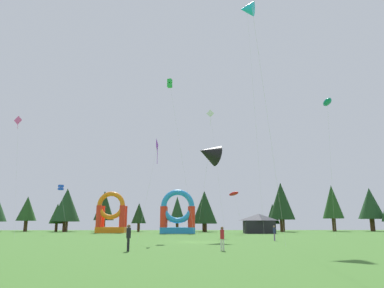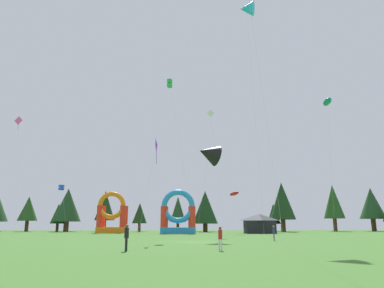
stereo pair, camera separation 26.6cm
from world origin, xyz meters
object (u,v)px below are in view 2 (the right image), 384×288
(kite_red_parafoil, at_px, (234,194))
(kite_cyan_delta, at_px, (247,9))
(inflatable_orange_dome, at_px, (112,217))
(kite_white_diamond, at_px, (211,115))
(kite_pink_diamond, at_px, (19,122))
(person_near_camera, at_px, (127,235))
(kite_teal_parafoil, at_px, (327,102))
(person_midfield, at_px, (220,236))
(festival_tent, at_px, (259,224))
(kite_black_delta, at_px, (208,153))
(kite_purple_diamond, at_px, (157,146))
(kite_blue_box, at_px, (61,188))
(inflatable_blue_arch, at_px, (178,217))
(kite_green_box, at_px, (170,84))
(person_left_edge, at_px, (274,232))

(kite_red_parafoil, relative_size, kite_cyan_delta, 0.25)
(inflatable_orange_dome, bearing_deg, kite_white_diamond, -35.21)
(kite_pink_diamond, xyz_separation_m, person_near_camera, (19.98, -26.08, -14.99))
(kite_teal_parafoil, bearing_deg, person_midfield, -130.89)
(kite_pink_diamond, height_order, person_near_camera, kite_pink_diamond)
(person_midfield, distance_m, festival_tent, 41.43)
(inflatable_orange_dome, bearing_deg, kite_red_parafoil, -18.94)
(kite_pink_diamond, bearing_deg, kite_black_delta, -22.73)
(kite_white_diamond, height_order, festival_tent, kite_white_diamond)
(kite_purple_diamond, bearing_deg, kite_red_parafoil, 66.93)
(kite_teal_parafoil, xyz_separation_m, festival_tent, (-4.80, 21.52, -15.24))
(kite_white_diamond, bearing_deg, kite_cyan_delta, -79.71)
(kite_pink_diamond, distance_m, kite_cyan_delta, 35.30)
(kite_teal_parafoil, distance_m, kite_black_delta, 17.72)
(kite_blue_box, bearing_deg, kite_red_parafoil, 5.44)
(person_midfield, bearing_deg, kite_blue_box, -49.79)
(person_midfield, height_order, person_near_camera, person_near_camera)
(festival_tent, bearing_deg, person_near_camera, -113.31)
(kite_teal_parafoil, height_order, kite_purple_diamond, kite_teal_parafoil)
(person_near_camera, bearing_deg, kite_white_diamond, 141.81)
(kite_pink_diamond, bearing_deg, kite_white_diamond, 12.50)
(kite_purple_diamond, bearing_deg, person_midfield, -63.51)
(kite_purple_diamond, xyz_separation_m, kite_white_diamond, (7.13, 21.81, 9.90))
(kite_black_delta, height_order, inflatable_blue_arch, kite_black_delta)
(kite_teal_parafoil, distance_m, inflatable_blue_arch, 32.35)
(kite_purple_diamond, height_order, kite_cyan_delta, kite_cyan_delta)
(inflatable_orange_dome, xyz_separation_m, festival_tent, (26.92, -4.69, -1.18))
(kite_black_delta, distance_m, person_midfield, 16.92)
(kite_green_box, height_order, kite_cyan_delta, kite_cyan_delta)
(kite_purple_diamond, distance_m, kite_white_diamond, 24.99)
(kite_pink_diamond, bearing_deg, inflatable_blue_arch, 32.34)
(kite_teal_parafoil, relative_size, kite_black_delta, 1.60)
(kite_black_delta, height_order, person_near_camera, kite_black_delta)
(inflatable_orange_dome, distance_m, inflatable_blue_arch, 13.25)
(kite_green_box, distance_m, inflatable_orange_dome, 30.53)
(kite_teal_parafoil, relative_size, inflatable_blue_arch, 2.28)
(kite_purple_diamond, relative_size, person_near_camera, 5.73)
(kite_white_diamond, xyz_separation_m, kite_red_parafoil, (4.29, 5.00, -12.47))
(kite_green_box, distance_m, kite_blue_box, 25.16)
(kite_cyan_delta, relative_size, inflatable_blue_arch, 3.75)
(kite_blue_box, relative_size, inflatable_blue_arch, 1.03)
(kite_green_box, relative_size, kite_white_diamond, 1.09)
(kite_teal_parafoil, distance_m, person_left_edge, 19.01)
(kite_purple_diamond, height_order, kite_white_diamond, kite_white_diamond)
(kite_black_delta, bearing_deg, kite_red_parafoil, 74.93)
(kite_pink_diamond, bearing_deg, person_midfield, -44.48)
(person_near_camera, xyz_separation_m, inflatable_orange_dome, (-9.58, 44.94, 1.87))
(kite_black_delta, bearing_deg, kite_green_box, 120.26)
(kite_pink_diamond, distance_m, person_left_edge, 38.48)
(kite_blue_box, height_order, festival_tent, kite_blue_box)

